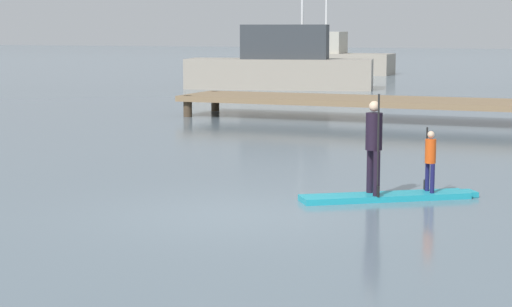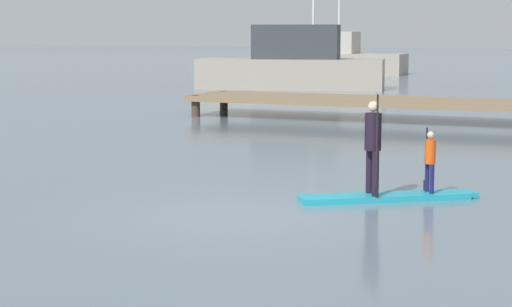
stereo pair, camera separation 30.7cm
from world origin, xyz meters
The scene contains 7 objects.
ground_plane centered at (0.00, 0.00, 0.00)m, with size 240.00×240.00×0.00m, color slate.
paddleboard_near centered at (1.83, 2.15, 0.05)m, with size 2.80×2.08×0.10m.
paddler_adult centered at (1.59, 1.99, 1.00)m, with size 0.38×0.43×1.70m.
paddler_child_solo centered at (2.42, 2.56, 0.68)m, with size 0.27×0.33×1.09m.
fishing_boat_green_midground centered at (-9.56, 28.28, 1.11)m, with size 9.14×4.47×6.30m.
motor_boat_small_navy centered at (-12.37, 42.73, 0.98)m, with size 9.44×2.89×6.28m.
floating_dock centered at (-1.61, 15.19, 0.59)m, with size 12.70×2.81×0.69m.
Camera 1 is at (5.29, -12.77, 2.86)m, focal length 64.29 mm.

